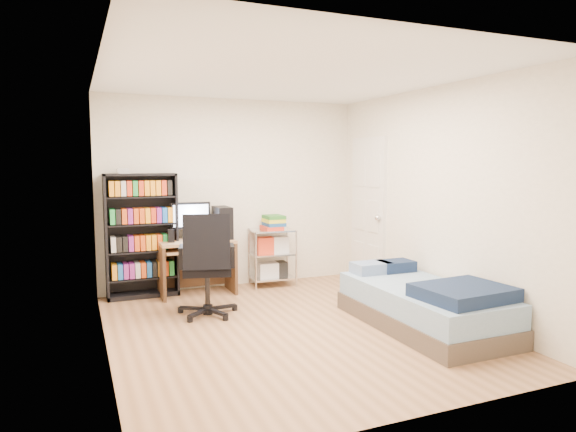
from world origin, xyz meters
name	(u,v)px	position (x,y,z in m)	size (l,w,h in m)	color
room	(291,205)	(0.00, 0.00, 1.25)	(3.58, 4.08, 2.58)	#A77953
media_shelf	(142,234)	(-1.22, 1.84, 0.79)	(0.86, 0.29, 1.60)	black
computer_desk	(203,244)	(-0.48, 1.73, 0.63)	(0.92, 0.54, 1.16)	#9F7E51
office_chair	(207,283)	(-0.67, 0.74, 0.36)	(0.82, 0.82, 1.13)	black
wire_cart	(272,241)	(0.48, 1.76, 0.61)	(0.61, 0.46, 0.94)	silver
bed	(425,304)	(1.26, -0.50, 0.24)	(0.95, 1.89, 0.54)	#4F453A
door	(368,211)	(1.72, 1.35, 1.00)	(0.12, 0.80, 2.00)	silver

